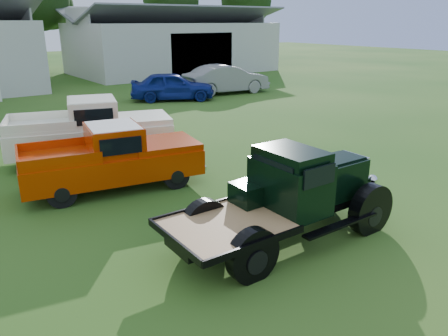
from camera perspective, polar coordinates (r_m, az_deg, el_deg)
ground at (r=9.27m, az=3.47°, el=-8.33°), size 120.00×120.00×0.00m
shed_right at (r=38.54m, az=-6.68°, el=16.22°), size 16.80×9.20×5.20m
tree_c at (r=40.63m, az=-22.98°, el=17.76°), size 5.40×5.40×9.00m
tree_d at (r=46.57m, az=-6.89°, el=19.59°), size 6.00×6.00×10.00m
tree_e at (r=49.49m, az=2.89°, el=19.34°), size 5.70×5.70×9.50m
vintage_flatbed at (r=8.64m, az=8.10°, el=-3.67°), size 4.82×2.01×1.89m
red_pickup at (r=11.67m, az=-14.42°, el=1.42°), size 4.94×2.67×1.71m
white_pickup at (r=14.40m, az=-17.01°, el=4.79°), size 5.49×3.45×1.88m
misc_car_blue at (r=24.58m, az=-6.74°, el=10.58°), size 4.87×3.74×1.55m
misc_car_grey at (r=26.79m, az=0.32°, el=11.53°), size 5.34×2.46×1.70m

